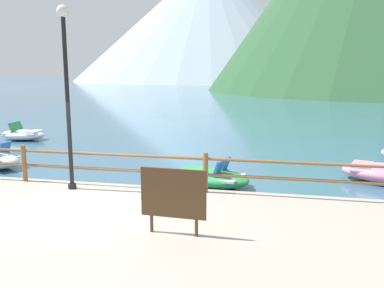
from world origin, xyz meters
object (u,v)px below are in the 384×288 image
object	(u,v)px
lamp_post	(67,82)
pedal_boat_4	(23,134)
pedal_boat_5	(210,177)
sign_board	(173,194)

from	to	relation	value
lamp_post	pedal_boat_4	distance (m)	10.87
pedal_boat_4	pedal_boat_5	size ratio (longest dim) A/B	0.84
lamp_post	pedal_boat_5	size ratio (longest dim) A/B	1.70
lamp_post	sign_board	distance (m)	4.24
lamp_post	sign_board	world-z (taller)	lamp_post
pedal_boat_5	pedal_boat_4	bearing A→B (deg)	149.57
pedal_boat_4	lamp_post	bearing A→B (deg)	-49.84
sign_board	pedal_boat_5	xyz separation A→B (m)	(-0.09, 4.48, -0.87)
pedal_boat_5	sign_board	bearing A→B (deg)	-88.80
lamp_post	pedal_boat_5	xyz separation A→B (m)	(3.03, 2.28, -2.72)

